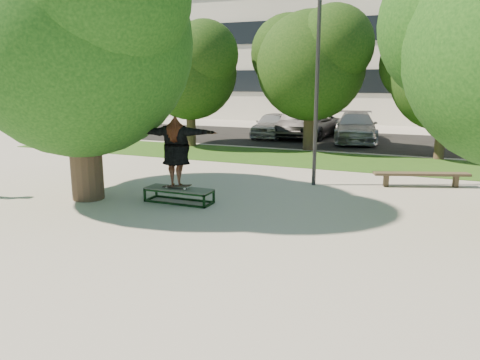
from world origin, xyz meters
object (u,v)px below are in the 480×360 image
at_px(tree_left, 77,28).
at_px(lamppost, 317,80).
at_px(grind_box, 179,195).
at_px(car_grey, 312,126).
at_px(car_silver_a, 273,125).
at_px(bench, 421,175).
at_px(car_silver_b, 356,127).
at_px(car_dark, 298,124).

height_order(tree_left, lamppost, tree_left).
height_order(grind_box, car_grey, car_grey).
xyz_separation_m(tree_left, car_silver_a, (0.29, 14.68, -3.73)).
bearing_deg(bench, car_silver_b, 90.10).
relative_size(car_silver_a, car_grey, 0.86).
relative_size(tree_left, lamppost, 1.16).
bearing_deg(car_dark, car_silver_b, -13.23).
relative_size(lamppost, car_silver_b, 1.19).
bearing_deg(lamppost, car_dark, 108.27).
distance_m(tree_left, car_grey, 16.02).
height_order(car_silver_a, car_dark, car_dark).
relative_size(tree_left, bench, 2.58).
distance_m(bench, car_silver_b, 10.33).
distance_m(lamppost, car_dark, 12.06).
distance_m(tree_left, grind_box, 4.97).
bearing_deg(lamppost, grind_box, -128.96).
bearing_deg(tree_left, grind_box, 11.30).
relative_size(car_dark, car_silver_b, 0.88).
xyz_separation_m(lamppost, bench, (3.02, 1.00, -2.79)).
bearing_deg(car_grey, car_dark, -149.30).
bearing_deg(car_dark, car_grey, 17.47).
relative_size(bench, car_grey, 0.59).
height_order(grind_box, car_silver_a, car_silver_a).
bearing_deg(grind_box, car_dark, 93.75).
bearing_deg(bench, grind_box, -162.53).
height_order(tree_left, car_silver_b, tree_left).
bearing_deg(grind_box, bench, 37.31).
distance_m(car_silver_a, car_dark, 1.38).
bearing_deg(car_grey, car_silver_b, -8.47).
height_order(lamppost, car_dark, lamppost).
relative_size(car_silver_a, car_silver_b, 0.79).
bearing_deg(tree_left, lamppost, 36.42).
xyz_separation_m(lamppost, car_grey, (-3.00, 11.50, -2.50)).
bearing_deg(car_silver_b, car_dark, 160.75).
xyz_separation_m(car_silver_a, car_silver_b, (4.51, -0.07, 0.05)).
height_order(car_silver_a, car_silver_b, car_silver_b).
distance_m(grind_box, car_grey, 14.91).
relative_size(lamppost, grind_box, 3.39).
xyz_separation_m(grind_box, car_grey, (-0.25, 14.90, 0.46)).
relative_size(tree_left, car_grey, 1.51).
xyz_separation_m(lamppost, car_silver_b, (-0.50, 10.71, -2.41)).
bearing_deg(car_silver_a, tree_left, -93.08).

